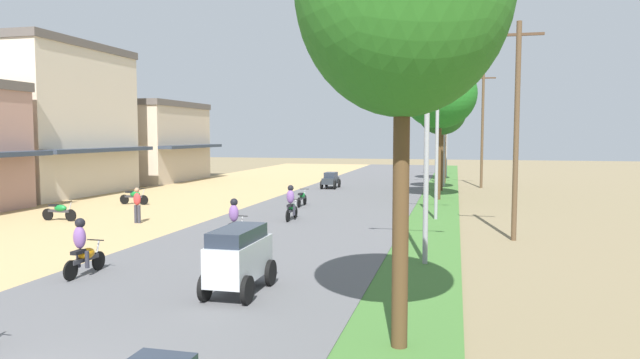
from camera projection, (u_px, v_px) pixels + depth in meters
name	position (u px, v px, depth m)	size (l,w,h in m)	color
shophouse_mid	(48.00, 120.00, 37.88)	(8.39, 10.60, 10.10)	beige
shophouse_far	(144.00, 142.00, 49.57)	(9.41, 9.83, 6.90)	#C6B299
parked_motorbike_second	(60.00, 210.00, 26.25)	(1.80, 0.54, 0.94)	black
parked_motorbike_third	(134.00, 196.00, 32.44)	(1.80, 0.54, 0.94)	black
pedestrian_on_shoulder	(137.00, 203.00, 25.55)	(0.38, 0.27, 1.62)	#33333D
median_tree_second	(440.00, 94.00, 34.57)	(4.51, 4.51, 8.62)	#4C351E
median_tree_third	(442.00, 112.00, 40.24)	(3.43, 3.43, 7.26)	#4C351E
median_tree_fourth	(445.00, 90.00, 46.73)	(3.26, 3.26, 9.91)	#4C351E
streetlamp_near	(427.00, 123.00, 17.23)	(3.16, 0.20, 7.55)	gray
streetlamp_mid	(437.00, 133.00, 26.52)	(3.16, 0.20, 7.05)	gray
streetlamp_far	(445.00, 129.00, 43.37)	(3.16, 0.20, 7.78)	gray
streetlamp_farthest	(447.00, 132.00, 53.45)	(3.16, 0.20, 7.36)	gray
utility_pole_near	(517.00, 127.00, 21.41)	(1.80, 0.20, 8.31)	brown
utility_pole_far	(482.00, 128.00, 42.95)	(1.80, 0.20, 8.85)	brown
car_van_silver	(239.00, 256.00, 14.14)	(1.19, 2.41, 1.67)	#B7BCC1
car_sedan_charcoal	(331.00, 179.00, 42.21)	(1.10, 2.26, 1.19)	#282D33
motorbike_ahead_second	(83.00, 249.00, 15.90)	(0.54, 1.80, 1.66)	black
motorbike_ahead_third	(235.00, 222.00, 20.79)	(0.54, 1.80, 1.66)	black
motorbike_ahead_fourth	(291.00, 204.00, 26.31)	(0.54, 1.80, 1.66)	black
motorbike_ahead_fifth	(302.00, 197.00, 31.53)	(0.54, 1.80, 0.94)	black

